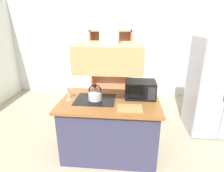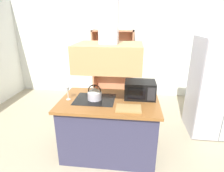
# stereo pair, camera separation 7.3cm
# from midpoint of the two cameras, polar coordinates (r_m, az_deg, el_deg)

# --- Properties ---
(ground_plane) EXTENTS (7.80, 7.80, 0.00)m
(ground_plane) POSITION_cam_midpoint_polar(r_m,az_deg,el_deg) (2.95, -3.66, -23.78)
(ground_plane) COLOR tan
(wall_back) EXTENTS (6.00, 0.12, 2.70)m
(wall_back) POSITION_cam_midpoint_polar(r_m,az_deg,el_deg) (5.17, 1.19, 12.16)
(wall_back) COLOR white
(wall_back) RESTS_ON ground
(kitchen_island) EXTENTS (1.47, 0.95, 0.90)m
(kitchen_island) POSITION_cam_midpoint_polar(r_m,az_deg,el_deg) (2.98, -1.36, -12.25)
(kitchen_island) COLOR #34344E
(kitchen_island) RESTS_ON ground
(range_hood) EXTENTS (0.90, 0.70, 1.33)m
(range_hood) POSITION_cam_midpoint_polar(r_m,az_deg,el_deg) (2.55, -1.58, 11.90)
(range_hood) COLOR tan
(refrigerator) EXTENTS (0.90, 0.78, 1.77)m
(refrigerator) POSITION_cam_midpoint_polar(r_m,az_deg,el_deg) (3.84, 29.24, -0.21)
(refrigerator) COLOR #B3B5C3
(refrigerator) RESTS_ON ground
(dish_cabinet) EXTENTS (1.08, 0.40, 1.79)m
(dish_cabinet) POSITION_cam_midpoint_polar(r_m,az_deg,el_deg) (5.08, -0.68, 5.56)
(dish_cabinet) COLOR #BB7852
(dish_cabinet) RESTS_ON ground
(kettle) EXTENTS (0.21, 0.21, 0.24)m
(kettle) POSITION_cam_midpoint_polar(r_m,az_deg,el_deg) (2.76, -6.00, -2.31)
(kettle) COLOR silver
(kettle) RESTS_ON kitchen_island
(cutting_board) EXTENTS (0.34, 0.25, 0.02)m
(cutting_board) POSITION_cam_midpoint_polar(r_m,az_deg,el_deg) (2.52, 4.68, -6.83)
(cutting_board) COLOR #A9884E
(cutting_board) RESTS_ON kitchen_island
(microwave) EXTENTS (0.46, 0.35, 0.26)m
(microwave) POSITION_cam_midpoint_polar(r_m,az_deg,el_deg) (2.85, 8.01, -1.02)
(microwave) COLOR black
(microwave) RESTS_ON kitchen_island
(wine_glass_on_counter) EXTENTS (0.08, 0.08, 0.21)m
(wine_glass_on_counter) POSITION_cam_midpoint_polar(r_m,az_deg,el_deg) (2.80, -14.18, -1.35)
(wine_glass_on_counter) COLOR silver
(wine_glass_on_counter) RESTS_ON kitchen_island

